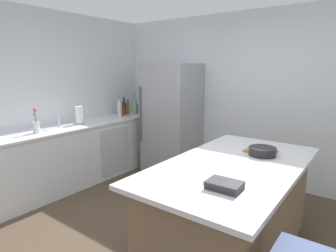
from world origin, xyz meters
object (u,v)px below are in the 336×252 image
object	(u,v)px
hot_sauce_bottle	(123,111)
soda_bottle	(119,109)
refrigerator	(172,119)
mixing_bowl	(262,151)
vinegar_bottle	(128,108)
gin_bottle	(135,107)
sink_faucet	(59,116)
paper_towel_roll	(79,115)
cutting_board	(261,151)
syrup_bottle	(136,108)
cookbook_stack	(224,185)
flower_vase	(36,125)
kitchen_island	(232,208)
wine_bottle	(124,108)
olive_oil_bottle	(142,107)

from	to	relation	value
hot_sauce_bottle	soda_bottle	xyz separation A→B (m)	(0.00, -0.08, 0.05)
refrigerator	mixing_bowl	distance (m)	2.21
vinegar_bottle	hot_sauce_bottle	distance (m)	0.20
gin_bottle	soda_bottle	world-z (taller)	gin_bottle
sink_faucet	paper_towel_roll	bearing A→B (deg)	82.86
soda_bottle	mixing_bowl	distance (m)	2.87
mixing_bowl	cutting_board	distance (m)	0.12
syrup_bottle	cookbook_stack	distance (m)	3.57
refrigerator	flower_vase	xyz separation A→B (m)	(-0.81, -1.95, 0.10)
kitchen_island	soda_bottle	distance (m)	2.94
paper_towel_roll	vinegar_bottle	size ratio (longest dim) A/B	1.13
flower_vase	mixing_bowl	bearing A→B (deg)	16.99
wine_bottle	cookbook_stack	bearing A→B (deg)	-32.99
refrigerator	sink_faucet	bearing A→B (deg)	-120.75
paper_towel_roll	cookbook_stack	size ratio (longest dim) A/B	1.24
vinegar_bottle	hot_sauce_bottle	xyz separation A→B (m)	(0.06, -0.19, -0.03)
paper_towel_roll	olive_oil_bottle	size ratio (longest dim) A/B	1.04
kitchen_island	sink_faucet	xyz separation A→B (m)	(-2.70, -0.03, 0.61)
refrigerator	kitchen_island	bearing A→B (deg)	-40.32
wine_bottle	mixing_bowl	bearing A→B (deg)	-17.85
paper_towel_roll	cookbook_stack	distance (m)	2.96
sink_faucet	cookbook_stack	xyz separation A→B (m)	(2.87, -0.54, -0.14)
soda_bottle	syrup_bottle	bearing A→B (deg)	93.55
kitchen_island	paper_towel_roll	world-z (taller)	paper_towel_roll
olive_oil_bottle	gin_bottle	bearing A→B (deg)	-94.48
vinegar_bottle	cookbook_stack	distance (m)	3.49
sink_faucet	gin_bottle	world-z (taller)	gin_bottle
cutting_board	hot_sauce_bottle	bearing A→B (deg)	165.48
kitchen_island	paper_towel_roll	xyz separation A→B (m)	(-2.66, 0.29, 0.59)
soda_bottle	refrigerator	bearing A→B (deg)	24.16
flower_vase	hot_sauce_bottle	bearing A→B (deg)	92.04
sink_faucet	gin_bottle	xyz separation A→B (m)	(0.07, 1.52, -0.02)
cookbook_stack	syrup_bottle	bearing A→B (deg)	142.97
paper_towel_roll	hot_sauce_bottle	size ratio (longest dim) A/B	1.40
gin_bottle	cookbook_stack	xyz separation A→B (m)	(2.80, -2.06, -0.11)
gin_bottle	vinegar_bottle	distance (m)	0.13
flower_vase	olive_oil_bottle	world-z (taller)	flower_vase
paper_towel_roll	vinegar_bottle	world-z (taller)	paper_towel_roll
sink_faucet	gin_bottle	size ratio (longest dim) A/B	0.86
paper_towel_roll	refrigerator	bearing A→B (deg)	54.43
hot_sauce_bottle	mixing_bowl	distance (m)	2.89
kitchen_island	wine_bottle	xyz separation A→B (m)	(-2.72, 1.31, 0.59)
kitchen_island	sink_faucet	size ratio (longest dim) A/B	6.75
olive_oil_bottle	gin_bottle	world-z (taller)	gin_bottle
kitchen_island	soda_bottle	xyz separation A→B (m)	(-2.65, 1.12, 0.59)
syrup_bottle	wine_bottle	world-z (taller)	wine_bottle
sink_faucet	cutting_board	size ratio (longest dim) A/B	1.00
gin_bottle	vinegar_bottle	xyz separation A→B (m)	(-0.08, -0.09, -0.02)
gin_bottle	cutting_board	world-z (taller)	gin_bottle
refrigerator	olive_oil_bottle	size ratio (longest dim) A/B	6.13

